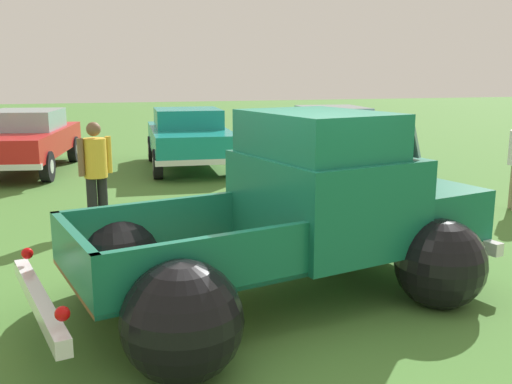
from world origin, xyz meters
name	(u,v)px	position (x,y,z in m)	size (l,w,h in m)	color
ground_plane	(271,301)	(0.00, 0.00, 0.00)	(80.00, 80.00, 0.00)	#477A33
vintage_pickup_truck	(303,225)	(0.38, 0.09, 0.76)	(4.93, 3.55, 1.96)	black
show_car_1	(25,138)	(-3.14, 9.12, 0.78)	(2.56, 4.69, 1.43)	black
show_car_2	(189,136)	(0.63, 8.53, 0.78)	(2.11, 4.24, 1.43)	black
show_car_3	(333,132)	(4.34, 8.27, 0.78)	(2.33, 4.62, 1.43)	black
spectator_1	(96,169)	(-1.63, 3.43, 0.90)	(0.52, 0.45, 1.60)	black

